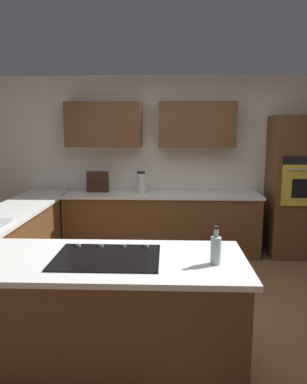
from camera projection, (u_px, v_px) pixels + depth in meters
name	position (u px, v px, depth m)	size (l,w,h in m)	color
ground_plane	(169.00, 309.00, 3.73)	(14.00, 14.00, 0.00)	brown
wall_back	(165.00, 155.00, 5.51)	(6.00, 0.44, 2.60)	silver
lower_cabinets_back	(162.00, 225.00, 5.36)	(2.80, 0.60, 0.86)	brown
countertop_back	(162.00, 195.00, 5.28)	(2.84, 0.64, 0.04)	silver
lower_cabinets_side	(14.00, 249.00, 4.27)	(0.60, 2.90, 0.86)	brown
countertop_side	(12.00, 212.00, 4.19)	(0.64, 2.94, 0.04)	silver
island_base	(109.00, 318.00, 2.72)	(1.94, 0.81, 0.86)	brown
island_top	(107.00, 261.00, 2.64)	(2.02, 0.89, 0.04)	silver
wall_oven	(298.00, 187.00, 5.18)	(0.80, 0.66, 2.01)	brown
cooktop	(107.00, 257.00, 2.64)	(0.76, 0.56, 0.03)	black
blender	(141.00, 184.00, 5.27)	(0.15, 0.15, 0.32)	beige
spice_rack	(98.00, 182.00, 5.36)	(0.32, 0.11, 0.30)	#381E14
second_bottle	(216.00, 249.00, 2.51)	(0.07, 0.07, 0.27)	silver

